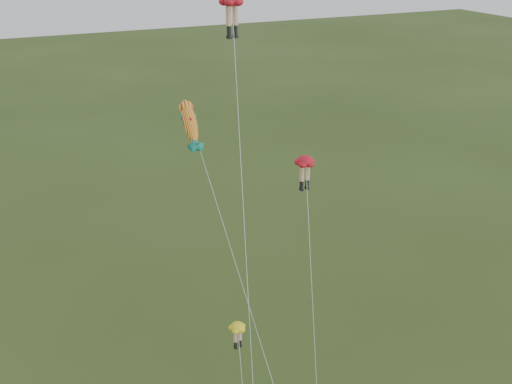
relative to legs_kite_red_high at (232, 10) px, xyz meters
name	(u,v)px	position (x,y,z in m)	size (l,w,h in m)	color
legs_kite_red_high	(232,10)	(0.00, 0.00, 0.00)	(3.66, 10.47, 23.90)	#B4121F
legs_kite_red_mid	(305,170)	(2.45, -4.67, -8.26)	(1.94, 5.81, 15.52)	#B4121F
legs_kite_yellow	(238,334)	(-3.06, -7.81, -15.74)	(1.12, 2.90, 7.90)	yellow
fish_kite	(190,123)	(-2.81, -0.19, -6.13)	(2.81, 11.68, 18.23)	yellow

